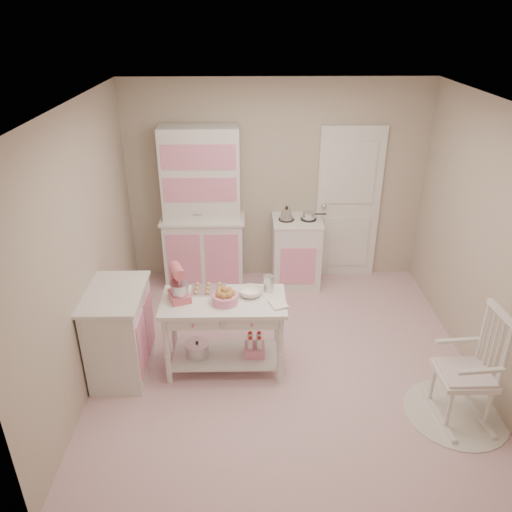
{
  "coord_description": "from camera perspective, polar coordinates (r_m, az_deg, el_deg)",
  "views": [
    {
      "loc": [
        -0.37,
        -4.22,
        3.31
      ],
      "look_at": [
        -0.28,
        0.38,
        1.02
      ],
      "focal_mm": 35.0,
      "sensor_mm": 36.0,
      "label": 1
    }
  ],
  "objects": [
    {
      "name": "room_shell",
      "position": [
        4.55,
        3.65,
        4.98
      ],
      "size": [
        3.84,
        3.84,
        2.62
      ],
      "color": "pink",
      "rests_on": "ground"
    },
    {
      "name": "door",
      "position": [
        6.64,
        10.5,
        5.84
      ],
      "size": [
        0.82,
        0.05,
        2.04
      ],
      "primitive_type": "cube",
      "color": "white",
      "rests_on": "ground"
    },
    {
      "name": "hutch",
      "position": [
        6.33,
        -6.16,
        5.29
      ],
      "size": [
        1.06,
        0.5,
        2.08
      ],
      "primitive_type": "cube",
      "color": "white",
      "rests_on": "ground"
    },
    {
      "name": "stove",
      "position": [
        6.52,
        4.61,
        0.46
      ],
      "size": [
        0.62,
        0.57,
        0.92
      ],
      "primitive_type": "cube",
      "color": "white",
      "rests_on": "ground"
    },
    {
      "name": "base_cabinet",
      "position": [
        5.13,
        -15.3,
        -8.41
      ],
      "size": [
        0.54,
        0.84,
        0.92
      ],
      "primitive_type": "cube",
      "color": "white",
      "rests_on": "ground"
    },
    {
      "name": "lace_rug",
      "position": [
        5.1,
        21.82,
        -16.31
      ],
      "size": [
        0.92,
        0.92,
        0.01
      ],
      "primitive_type": "cylinder",
      "color": "white",
      "rests_on": "ground"
    },
    {
      "name": "rocking_chair",
      "position": [
        4.76,
        22.93,
        -11.44
      ],
      "size": [
        0.54,
        0.76,
        1.1
      ],
      "primitive_type": "cube",
      "rotation": [
        0.0,
        0.0,
        0.09
      ],
      "color": "white",
      "rests_on": "ground"
    },
    {
      "name": "work_table",
      "position": [
        5.04,
        -3.62,
        -8.91
      ],
      "size": [
        1.2,
        0.6,
        0.8
      ],
      "primitive_type": "cube",
      "color": "white",
      "rests_on": "ground"
    },
    {
      "name": "stand_mixer",
      "position": [
        4.79,
        -8.84,
        -3.17
      ],
      "size": [
        0.29,
        0.33,
        0.34
      ],
      "primitive_type": "cube",
      "rotation": [
        0.0,
        0.0,
        0.36
      ],
      "color": "#DF5E6F",
      "rests_on": "work_table"
    },
    {
      "name": "cookie_tray",
      "position": [
        4.97,
        -5.4,
        -3.87
      ],
      "size": [
        0.34,
        0.24,
        0.02
      ],
      "primitive_type": "cube",
      "color": "silver",
      "rests_on": "work_table"
    },
    {
      "name": "bread_basket",
      "position": [
        4.75,
        -3.55,
        -4.88
      ],
      "size": [
        0.25,
        0.25,
        0.09
      ],
      "primitive_type": "cylinder",
      "color": "pink",
      "rests_on": "work_table"
    },
    {
      "name": "mixing_bowl",
      "position": [
        4.86,
        -0.65,
        -4.16
      ],
      "size": [
        0.23,
        0.23,
        0.07
      ],
      "primitive_type": "imported",
      "color": "white",
      "rests_on": "work_table"
    },
    {
      "name": "metal_pitcher",
      "position": [
        4.91,
        1.44,
        -3.17
      ],
      "size": [
        0.1,
        0.1,
        0.17
      ],
      "primitive_type": "cylinder",
      "color": "silver",
      "rests_on": "work_table"
    },
    {
      "name": "recipe_book",
      "position": [
        4.71,
        1.69,
        -5.65
      ],
      "size": [
        0.2,
        0.23,
        0.02
      ],
      "primitive_type": "imported",
      "rotation": [
        0.0,
        0.0,
        0.35
      ],
      "color": "white",
      "rests_on": "work_table"
    }
  ]
}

